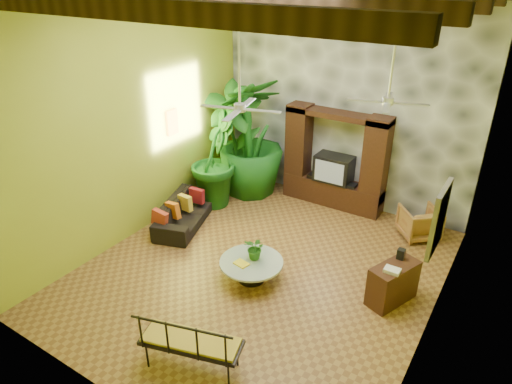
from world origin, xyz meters
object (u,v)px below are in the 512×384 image
Objects in this scene: wicker_armchair at (419,222)px; coffee_table at (251,268)px; iron_bench at (187,341)px; tall_plant_b at (214,158)px; side_console at (393,283)px; entertainment_center at (334,166)px; sofa at (186,211)px; tall_plant_c at (250,137)px; ceiling_fan_back at (390,88)px; ceiling_fan_front at (240,95)px; tall_plant_a at (233,138)px.

wicker_armchair reaches higher than coffee_table.
iron_bench is (0.39, -2.21, 0.29)m from coffee_table.
side_console is (4.70, -1.29, -0.79)m from tall_plant_b.
entertainment_center is 3.60m from coffee_table.
iron_bench is (2.72, -3.15, 0.25)m from sofa.
tall_plant_c is (-2.00, -0.52, 0.48)m from entertainment_center.
entertainment_center is at bearing 129.57° from ceiling_fan_back.
entertainment_center is 1.29× the size of ceiling_fan_back.
ceiling_fan_back is at bearing -98.87° from sofa.
ceiling_fan_front reaches higher than tall_plant_c.
wicker_armchair is at bearing 2.51° from tall_plant_a.
entertainment_center is 2.66× the size of side_console.
ceiling_fan_front is 1.62× the size of coffee_table.
ceiling_fan_back is 3.48m from wicker_armchair.
coffee_table is at bearing -56.56° from tall_plant_c.
ceiling_fan_front reaches higher than side_console.
tall_plant_c is (0.45, 0.08, 0.08)m from tall_plant_a.
tall_plant_b is at bearing -85.51° from tall_plant_a.
entertainment_center is 3.63m from side_console.
tall_plant_c is (-1.80, 3.02, -1.96)m from ceiling_fan_front.
tall_plant_c is 2.51× the size of coffee_table.
ceiling_fan_front is 4.02m from tall_plant_c.
sofa is 0.87× the size of tall_plant_b.
ceiling_fan_front is 2.53× the size of wicker_armchair.
ceiling_fan_front reaches higher than coffee_table.
entertainment_center is 5.77m from iron_bench.
entertainment_center is 2.08× the size of coffee_table.
tall_plant_b reaches higher than side_console.
ceiling_fan_back is at bearing -50.43° from entertainment_center.
tall_plant_a is 5.92m from iron_bench.
ceiling_fan_back is at bearing 29.81° from wicker_armchair.
tall_plant_c is at bearing 98.35° from iron_bench.
tall_plant_c is at bearing 120.78° from ceiling_fan_front.
ceiling_fan_front is 4.23m from tall_plant_a.
wicker_armchair is 4.29m from tall_plant_c.
ceiling_fan_front is 2.06× the size of side_console.
ceiling_fan_front reaches higher than tall_plant_b.
iron_bench is (0.38, -5.74, -0.42)m from entertainment_center.
tall_plant_c is (0.35, 2.07, 1.15)m from sofa.
side_console is (2.32, -2.73, -0.60)m from entertainment_center.
ceiling_fan_back is 5.06m from sofa.
tall_plant_c is at bearing 123.44° from coffee_table.
ceiling_fan_front is 4.98m from wicker_armchair.
tall_plant_b is (-4.53, -1.05, 0.81)m from wicker_armchair.
side_console is (4.77, -2.13, -1.00)m from tall_plant_a.
ceiling_fan_front is at bearing -132.10° from sofa.
entertainment_center reaches higher than iron_bench.
wicker_armchair is at bearing 53.22° from ceiling_fan_front.
tall_plant_a is at bearing 94.49° from tall_plant_b.
tall_plant_b is at bearing -148.84° from entertainment_center.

